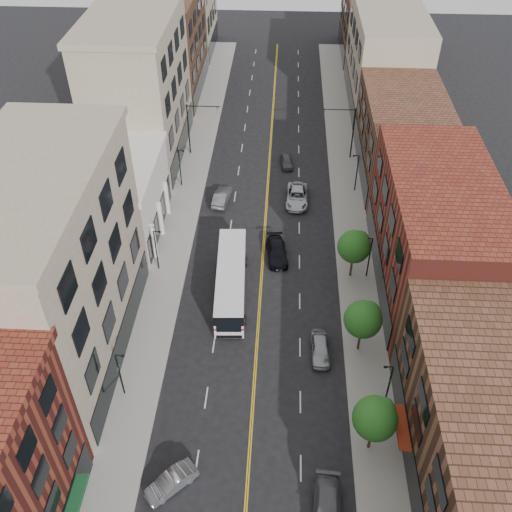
% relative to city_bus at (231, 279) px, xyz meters
% --- Properties ---
extents(ground, '(220.00, 220.00, 0.00)m').
position_rel_city_bus_xyz_m(ground, '(2.94, -20.84, -1.91)').
color(ground, black).
rests_on(ground, ground).
extents(sidewalk_left, '(4.00, 110.00, 0.15)m').
position_rel_city_bus_xyz_m(sidewalk_left, '(-7.06, 14.16, -1.83)').
color(sidewalk_left, gray).
rests_on(sidewalk_left, ground).
extents(sidewalk_right, '(4.00, 110.00, 0.15)m').
position_rel_city_bus_xyz_m(sidewalk_right, '(12.94, 14.16, -1.83)').
color(sidewalk_right, gray).
rests_on(sidewalk_right, ground).
extents(bldg_l_tanoffice, '(10.00, 22.00, 18.00)m').
position_rel_city_bus_xyz_m(bldg_l_tanoffice, '(-14.06, -7.84, 7.09)').
color(bldg_l_tanoffice, gray).
rests_on(bldg_l_tanoffice, ground).
extents(bldg_l_white, '(10.00, 14.00, 8.00)m').
position_rel_city_bus_xyz_m(bldg_l_white, '(-14.06, 10.16, 2.09)').
color(bldg_l_white, silver).
rests_on(bldg_l_white, ground).
extents(bldg_l_far_a, '(10.00, 20.00, 18.00)m').
position_rel_city_bus_xyz_m(bldg_l_far_a, '(-14.06, 27.16, 7.09)').
color(bldg_l_far_a, gray).
rests_on(bldg_l_far_a, ground).
extents(bldg_l_far_b, '(10.00, 20.00, 15.00)m').
position_rel_city_bus_xyz_m(bldg_l_far_b, '(-14.06, 47.16, 5.59)').
color(bldg_l_far_b, '#523420').
rests_on(bldg_l_far_b, ground).
extents(bldg_r_near, '(10.00, 26.00, 10.00)m').
position_rel_city_bus_xyz_m(bldg_r_near, '(19.94, -20.84, 3.09)').
color(bldg_r_near, '#523420').
rests_on(bldg_r_near, ground).
extents(bldg_r_mid, '(10.00, 22.00, 12.00)m').
position_rel_city_bus_xyz_m(bldg_r_mid, '(19.94, 3.16, 4.09)').
color(bldg_r_mid, maroon).
rests_on(bldg_r_mid, ground).
extents(bldg_r_far_a, '(10.00, 20.00, 10.00)m').
position_rel_city_bus_xyz_m(bldg_r_far_a, '(19.94, 24.16, 3.09)').
color(bldg_r_far_a, '#523420').
rests_on(bldg_r_far_a, ground).
extents(bldg_r_far_b, '(10.00, 22.00, 14.00)m').
position_rel_city_bus_xyz_m(bldg_r_far_b, '(19.94, 45.16, 5.09)').
color(bldg_r_far_b, gray).
rests_on(bldg_r_far_b, ground).
extents(bldg_r_far_c, '(10.00, 18.00, 11.00)m').
position_rel_city_bus_xyz_m(bldg_r_far_c, '(19.94, 65.16, 3.59)').
color(bldg_r_far_c, '#523420').
rests_on(bldg_r_far_c, ground).
extents(tree_r_1, '(3.40, 3.40, 5.59)m').
position_rel_city_bus_xyz_m(tree_r_1, '(12.33, -16.77, 2.22)').
color(tree_r_1, black).
rests_on(tree_r_1, sidewalk_right).
extents(tree_r_2, '(3.40, 3.40, 5.59)m').
position_rel_city_bus_xyz_m(tree_r_2, '(12.33, -6.77, 2.22)').
color(tree_r_2, black).
rests_on(tree_r_2, sidewalk_right).
extents(tree_r_3, '(3.40, 3.40, 5.59)m').
position_rel_city_bus_xyz_m(tree_r_3, '(12.33, 3.23, 2.22)').
color(tree_r_3, black).
rests_on(tree_r_3, sidewalk_right).
extents(lamp_l_1, '(0.81, 0.55, 5.05)m').
position_rel_city_bus_xyz_m(lamp_l_1, '(-8.01, -12.84, 1.06)').
color(lamp_l_1, black).
rests_on(lamp_l_1, sidewalk_left).
extents(lamp_l_2, '(0.81, 0.55, 5.05)m').
position_rel_city_bus_xyz_m(lamp_l_2, '(-8.01, 3.16, 1.06)').
color(lamp_l_2, black).
rests_on(lamp_l_2, sidewalk_left).
extents(lamp_l_3, '(0.81, 0.55, 5.05)m').
position_rel_city_bus_xyz_m(lamp_l_3, '(-8.01, 19.16, 1.06)').
color(lamp_l_3, black).
rests_on(lamp_l_3, sidewalk_left).
extents(lamp_r_1, '(0.81, 0.55, 5.05)m').
position_rel_city_bus_xyz_m(lamp_r_1, '(13.89, -12.84, 1.06)').
color(lamp_r_1, black).
rests_on(lamp_r_1, sidewalk_right).
extents(lamp_r_2, '(0.81, 0.55, 5.05)m').
position_rel_city_bus_xyz_m(lamp_r_2, '(13.89, 3.16, 1.06)').
color(lamp_r_2, black).
rests_on(lamp_r_2, sidewalk_right).
extents(lamp_r_3, '(0.81, 0.55, 5.05)m').
position_rel_city_bus_xyz_m(lamp_r_3, '(13.89, 19.16, 1.06)').
color(lamp_r_3, black).
rests_on(lamp_r_3, sidewalk_right).
extents(signal_mast_left, '(4.49, 0.18, 7.20)m').
position_rel_city_bus_xyz_m(signal_mast_left, '(-7.33, 27.16, 2.74)').
color(signal_mast_left, black).
rests_on(signal_mast_left, sidewalk_left).
extents(signal_mast_right, '(4.49, 0.18, 7.20)m').
position_rel_city_bus_xyz_m(signal_mast_right, '(13.21, 27.16, 2.74)').
color(signal_mast_right, black).
rests_on(signal_mast_right, sidewalk_right).
extents(city_bus, '(3.58, 12.88, 3.28)m').
position_rel_city_bus_xyz_m(city_bus, '(0.00, 0.00, 0.00)').
color(city_bus, silver).
rests_on(city_bus, ground).
extents(car_angle_b, '(3.99, 3.88, 1.36)m').
position_rel_city_bus_xyz_m(car_angle_b, '(-2.66, -20.83, -1.23)').
color(car_angle_b, '#9EA0A5').
rests_on(car_angle_b, ground).
extents(car_parked_mid, '(2.45, 5.43, 1.54)m').
position_rel_city_bus_xyz_m(car_parked_mid, '(8.74, -22.32, -1.13)').
color(car_parked_mid, '#57565C').
rests_on(car_parked_mid, ground).
extents(car_parked_far, '(1.91, 4.39, 1.47)m').
position_rel_city_bus_xyz_m(car_parked_far, '(8.74, -7.55, -1.17)').
color(car_parked_far, '#97999D').
rests_on(car_parked_far, ground).
extents(car_lane_behind, '(2.21, 4.80, 1.52)m').
position_rel_city_bus_xyz_m(car_lane_behind, '(-2.56, 15.94, -1.14)').
color(car_lane_behind, '#515055').
rests_on(car_lane_behind, ground).
extents(car_lane_a, '(2.78, 5.41, 1.50)m').
position_rel_city_bus_xyz_m(car_lane_a, '(4.44, 5.84, -1.15)').
color(car_lane_a, black).
rests_on(car_lane_a, ground).
extents(car_lane_b, '(2.82, 5.89, 1.62)m').
position_rel_city_bus_xyz_m(car_lane_b, '(6.65, 16.45, -1.10)').
color(car_lane_b, '#B3B6BB').
rests_on(car_lane_b, ground).
extents(car_lane_c, '(1.96, 3.90, 1.27)m').
position_rel_city_bus_xyz_m(car_lane_c, '(5.27, 24.84, -1.27)').
color(car_lane_c, '#46474B').
rests_on(car_lane_c, ground).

